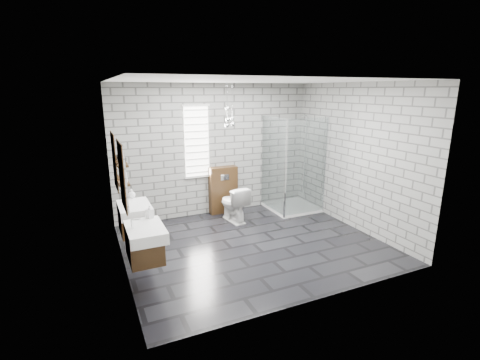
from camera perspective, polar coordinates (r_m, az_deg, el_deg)
floor at (r=6.08m, az=2.16°, el=-10.49°), size 4.20×3.60×0.02m
ceiling at (r=5.51m, az=2.44°, el=16.08°), size 4.20×3.60×0.02m
wall_back at (r=7.27m, az=-4.11°, el=4.93°), size 4.20×0.02×2.70m
wall_front at (r=4.15m, az=13.52°, el=-2.87°), size 4.20×0.02×2.70m
wall_left at (r=5.08m, az=-19.52°, el=-0.12°), size 0.02×3.60×2.70m
wall_right at (r=6.83m, az=18.37°, el=3.59°), size 0.02×3.60×2.70m
vanity_left at (r=4.73m, az=-15.77°, el=-8.50°), size 0.47×0.70×1.57m
vanity_right at (r=5.64m, az=-17.33°, el=-4.80°), size 0.47×0.70×1.57m
shelf_lower at (r=5.05m, az=-18.54°, el=-0.48°), size 0.14×0.30×0.03m
shelf_upper at (r=4.99m, az=-18.78°, el=2.40°), size 0.14×0.30×0.03m
window at (r=7.09m, az=-7.11°, el=6.24°), size 0.56×0.05×1.48m
cistern_panel at (r=7.41m, az=-2.77°, el=-1.62°), size 0.60×0.20×1.00m
flush_plate at (r=7.23m, az=-2.49°, el=0.45°), size 0.18×0.01×0.12m
shower_enclosure at (r=7.57m, az=8.41°, el=-1.38°), size 1.00×1.00×2.03m
pendant_cluster at (r=6.83m, az=-1.77°, el=10.05°), size 0.23×0.21×0.85m
toilet at (r=6.96m, az=-1.09°, el=-3.87°), size 0.49×0.75×0.72m
soap_bottle_a at (r=4.96m, az=-14.62°, el=-5.04°), size 0.11×0.11×0.18m
soap_bottle_b at (r=5.94m, az=-17.36°, el=-2.12°), size 0.15×0.15×0.15m
soap_bottle_c at (r=4.97m, az=-18.47°, el=0.72°), size 0.11×0.11×0.21m
vase at (r=5.01m, az=-18.79°, el=3.38°), size 0.16×0.16×0.13m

